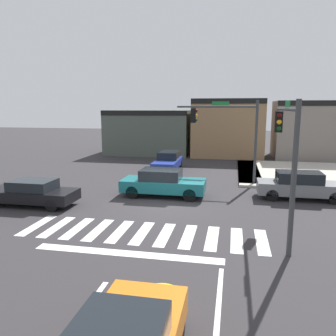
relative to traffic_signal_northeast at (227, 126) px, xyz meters
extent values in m
plane|color=#302D30|center=(-3.09, -5.24, -3.84)|extent=(120.00, 120.00, 0.00)
cube|color=silver|center=(-7.83, -9.74, -3.84)|extent=(0.46, 2.58, 0.01)
cube|color=silver|center=(-6.88, -9.74, -3.84)|extent=(0.46, 2.58, 0.01)
cube|color=silver|center=(-5.93, -9.74, -3.84)|extent=(0.46, 2.58, 0.01)
cube|color=silver|center=(-4.99, -9.74, -3.84)|extent=(0.46, 2.58, 0.01)
cube|color=silver|center=(-4.04, -9.74, -3.84)|extent=(0.46, 2.58, 0.01)
cube|color=silver|center=(-3.09, -9.74, -3.84)|extent=(0.46, 2.58, 0.01)
cube|color=silver|center=(-2.14, -9.74, -3.84)|extent=(0.46, 2.58, 0.01)
cube|color=silver|center=(-1.19, -9.74, -3.84)|extent=(0.46, 2.58, 0.01)
cube|color=silver|center=(-0.25, -9.74, -3.84)|extent=(0.46, 2.58, 0.01)
cube|color=silver|center=(0.70, -9.74, -3.84)|extent=(0.46, 2.58, 0.01)
cube|color=silver|center=(1.65, -9.74, -3.84)|extent=(0.46, 2.58, 0.01)
cube|color=white|center=(-3.09, -11.74, -3.84)|extent=(6.80, 0.50, 0.01)
cube|color=white|center=(-3.09, -14.74, -3.84)|extent=(0.16, 2.00, 0.01)
cylinder|color=yellow|center=(-1.38, -14.03, -3.84)|extent=(1.14, 1.14, 0.01)
cylinder|color=white|center=(-1.63, -14.03, -3.84)|extent=(0.18, 0.18, 0.00)
cylinder|color=white|center=(-1.12, -14.03, -3.84)|extent=(0.18, 0.18, 0.00)
cube|color=white|center=(-1.38, -14.03, -3.84)|extent=(0.51, 0.05, 0.00)
cube|color=#B2AA9E|center=(5.91, -0.04, -3.77)|extent=(10.00, 1.60, 0.15)
cube|color=#B2AA9E|center=(1.71, 4.76, -3.77)|extent=(1.60, 10.00, 0.15)
cube|color=#B2AA9E|center=(5.91, 4.76, -3.77)|extent=(10.00, 10.00, 0.15)
cube|color=#4C564C|center=(-8.64, 14.20, -1.47)|extent=(8.90, 6.88, 4.75)
cube|color=black|center=(-8.64, 10.96, 0.66)|extent=(8.90, 0.50, 0.50)
cube|color=#93704C|center=(-0.15, 13.26, -0.89)|extent=(7.19, 5.01, 5.91)
cube|color=black|center=(-0.15, 10.96, 1.82)|extent=(7.19, 0.50, 0.50)
cube|color=gray|center=(8.50, 13.52, -1.00)|extent=(8.04, 5.53, 5.69)
cube|color=black|center=(8.50, 10.96, 1.60)|extent=(8.04, 0.50, 0.50)
cylinder|color=#383A3D|center=(1.87, 0.00, -1.08)|extent=(0.18, 0.18, 5.53)
cylinder|color=#383A3D|center=(-0.71, 0.00, 1.26)|extent=(5.16, 0.12, 0.12)
cube|color=black|center=(-2.21, 0.00, 0.68)|extent=(0.32, 0.32, 0.95)
sphere|color=#470A0A|center=(-2.04, 0.00, 0.98)|extent=(0.22, 0.22, 0.22)
sphere|color=orange|center=(-2.04, 0.00, 0.68)|extent=(0.22, 0.22, 0.22)
sphere|color=#0C3814|center=(-2.04, 0.00, 0.39)|extent=(0.22, 0.22, 0.22)
cube|color=#197233|center=(-0.45, 0.00, 1.48)|extent=(1.10, 0.03, 0.24)
cylinder|color=#383A3D|center=(2.45, -10.82, -1.18)|extent=(0.18, 0.18, 5.32)
cylinder|color=#383A3D|center=(2.45, -8.24, 1.13)|extent=(0.12, 5.17, 0.12)
cube|color=black|center=(2.45, -6.16, 0.56)|extent=(0.32, 0.32, 0.95)
sphere|color=#470A0A|center=(2.45, -6.33, 0.85)|extent=(0.22, 0.22, 0.22)
sphere|color=orange|center=(2.45, -6.33, 0.56)|extent=(0.22, 0.22, 0.22)
sphere|color=#0C3814|center=(2.45, -6.33, 0.26)|extent=(0.22, 0.22, 0.22)
cube|color=#197233|center=(2.45, -8.50, 1.35)|extent=(0.03, 1.10, 0.24)
cube|color=#23389E|center=(-4.75, 4.09, -3.27)|extent=(1.80, 4.60, 0.59)
cube|color=black|center=(-4.75, 4.76, -2.67)|extent=(1.59, 2.34, 0.60)
cylinder|color=black|center=(-3.95, 2.53, -3.53)|extent=(0.22, 0.63, 0.63)
cylinder|color=black|center=(-5.54, 2.53, -3.53)|extent=(0.22, 0.63, 0.63)
cylinder|color=black|center=(-3.95, 5.66, -3.53)|extent=(0.22, 0.63, 0.63)
cylinder|color=black|center=(-5.54, 5.66, -3.53)|extent=(0.22, 0.63, 0.63)
cylinder|color=black|center=(-2.14, -15.91, -3.51)|extent=(0.22, 0.66, 0.66)
cylinder|color=black|center=(-0.59, -15.91, -3.51)|extent=(0.22, 0.66, 0.66)
cube|color=slate|center=(4.23, -3.06, -3.22)|extent=(4.71, 1.72, 0.66)
cube|color=black|center=(4.10, -3.06, -2.59)|extent=(2.39, 1.51, 0.58)
cylinder|color=black|center=(5.83, -2.31, -3.51)|extent=(0.66, 0.22, 0.66)
cylinder|color=black|center=(5.83, -3.81, -3.51)|extent=(0.66, 0.22, 0.66)
cylinder|color=black|center=(2.63, -2.31, -3.51)|extent=(0.66, 0.22, 0.66)
cylinder|color=black|center=(2.63, -3.81, -3.51)|extent=(0.66, 0.22, 0.66)
cube|color=black|center=(-9.81, -7.03, -3.28)|extent=(4.72, 1.82, 0.55)
cube|color=black|center=(-9.68, -7.03, -2.75)|extent=(2.17, 1.60, 0.52)
cylinder|color=black|center=(-11.42, -6.23, -3.53)|extent=(0.63, 0.22, 0.63)
cylinder|color=black|center=(-8.21, -7.83, -3.53)|extent=(0.63, 0.22, 0.63)
cylinder|color=black|center=(-8.21, -6.23, -3.53)|extent=(0.63, 0.22, 0.63)
cube|color=#196B70|center=(-3.42, -3.90, -3.19)|extent=(4.77, 1.92, 0.66)
cube|color=black|center=(-3.56, -3.90, -2.57)|extent=(2.27, 1.69, 0.59)
cylinder|color=black|center=(-1.80, -3.05, -3.49)|extent=(0.72, 0.22, 0.72)
cylinder|color=black|center=(-1.80, -4.75, -3.49)|extent=(0.72, 0.22, 0.72)
cylinder|color=black|center=(-5.04, -3.05, -3.49)|extent=(0.72, 0.22, 0.72)
cylinder|color=black|center=(-5.04, -4.75, -3.49)|extent=(0.72, 0.22, 0.72)
camera|label=1|loc=(0.44, -22.30, 1.21)|focal=35.86mm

